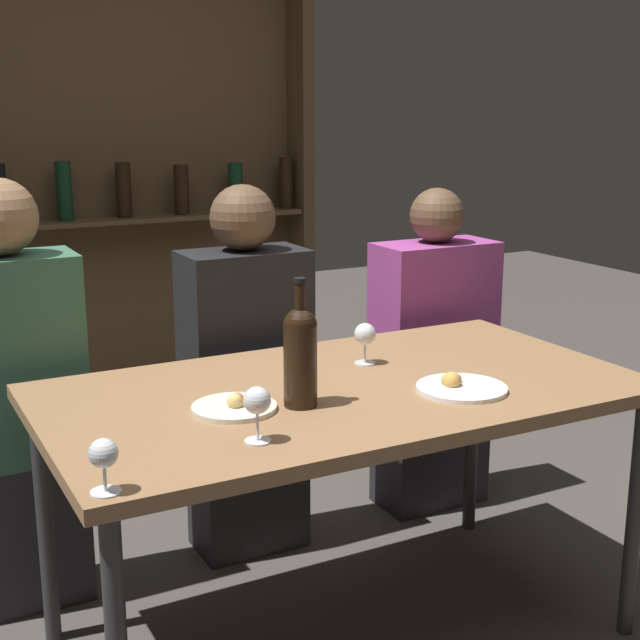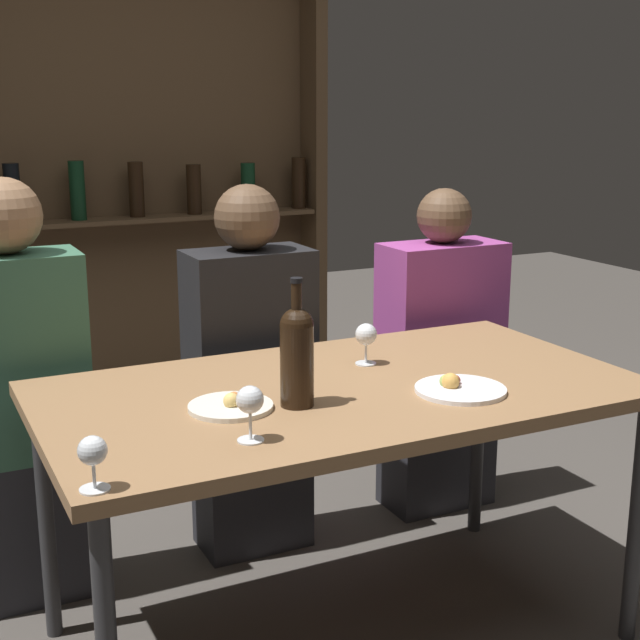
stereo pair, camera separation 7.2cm
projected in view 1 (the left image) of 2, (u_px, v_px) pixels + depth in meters
The scene contains 12 objects.
ground_plane at pixel (341, 635), 2.51m from camera, with size 10.00×10.00×0.00m, color #47423D.
dining_table at pixel (342, 406), 2.35m from camera, with size 1.56×0.84×0.74m.
wine_rack_wall at pixel (119, 167), 3.99m from camera, with size 1.82×0.21×2.33m.
wine_bottle at pixel (300, 352), 2.15m from camera, with size 0.08×0.08×0.32m.
wine_glass_0 at pixel (365, 336), 2.51m from camera, with size 0.06×0.06×0.12m.
wine_glass_1 at pixel (257, 403), 1.93m from camera, with size 0.06×0.06×0.13m.
wine_glass_2 at pixel (104, 456), 1.67m from camera, with size 0.06×0.06×0.11m.
food_plate_0 at pixel (236, 406), 2.15m from camera, with size 0.21×0.21×0.04m.
food_plate_1 at pixel (460, 387), 2.30m from camera, with size 0.24×0.24×0.05m.
seated_person_left at pixel (15, 409), 2.56m from camera, with size 0.39×0.22×1.26m.
seated_person_center at pixel (246, 383), 2.89m from camera, with size 0.40×0.22×1.22m.
seated_person_right at pixel (432, 361), 3.24m from camera, with size 0.43×0.22×1.17m.
Camera 1 is at (-1.10, -1.94, 1.46)m, focal length 50.00 mm.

